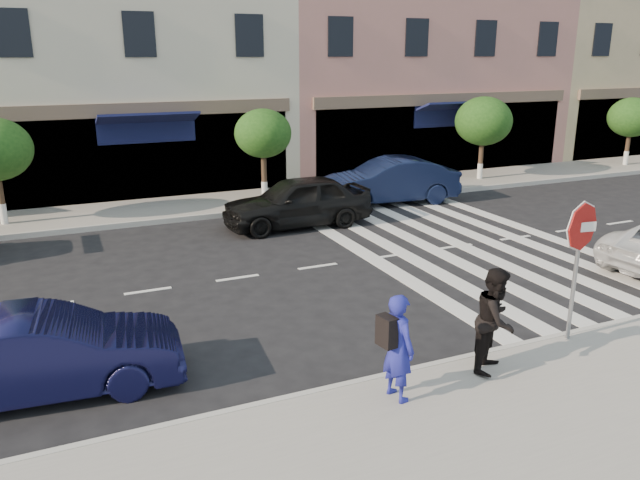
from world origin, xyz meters
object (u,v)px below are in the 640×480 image
(stop_sign, at_px, (580,240))
(car_far_mid, at_px, (297,202))
(car_far_right, at_px, (389,181))
(photographer, at_px, (398,347))
(walker, at_px, (496,320))
(car_near_mid, at_px, (45,354))

(stop_sign, distance_m, car_far_mid, 9.44)
(stop_sign, bearing_deg, car_far_right, 85.88)
(stop_sign, relative_size, car_far_mid, 0.56)
(stop_sign, distance_m, photographer, 3.89)
(walker, distance_m, car_near_mid, 6.80)
(walker, bearing_deg, car_near_mid, 123.30)
(stop_sign, height_order, car_far_right, stop_sign)
(stop_sign, distance_m, walker, 2.17)
(photographer, bearing_deg, walker, -95.65)
(car_near_mid, xyz_separation_m, car_far_right, (10.92, 8.80, 0.12))
(car_far_right, bearing_deg, photographer, -23.29)
(stop_sign, xyz_separation_m, car_near_mid, (-8.31, 1.97, -1.29))
(car_near_mid, bearing_deg, walker, -104.22)
(car_near_mid, bearing_deg, stop_sign, -97.75)
(car_near_mid, bearing_deg, car_far_right, -45.55)
(car_far_mid, distance_m, car_far_right, 4.25)
(photographer, distance_m, walker, 1.82)
(stop_sign, height_order, walker, stop_sign)
(car_far_right, bearing_deg, car_near_mid, -44.98)
(photographer, distance_m, car_near_mid, 5.19)
(car_near_mid, distance_m, car_far_mid, 10.07)
(photographer, distance_m, car_far_right, 12.90)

